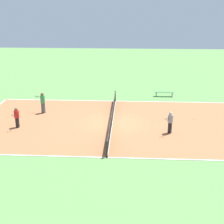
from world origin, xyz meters
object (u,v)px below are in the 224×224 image
Objects in this scene: bench at (164,93)px; player_baseline_gray at (170,121)px; tennis_net at (112,117)px; player_far_green at (43,101)px; tennis_ball_right_alley at (194,119)px; player_coach_red at (17,116)px; tennis_ball_midcourt at (152,121)px.

player_baseline_gray reaches higher than bench.
tennis_net is 6.35× the size of player_far_green.
tennis_ball_right_alley is (2.78, -2.22, -0.87)m from player_baseline_gray.
player_baseline_gray is (-0.45, -10.91, 0.05)m from player_coach_red.
bench is 6.46m from tennis_ball_right_alley.
player_far_green is at bearing -82.43° from player_baseline_gray.
bench is (7.33, -4.65, -0.13)m from tennis_net.
bench is 14.31m from player_coach_red.
player_baseline_gray is 3.66m from tennis_ball_right_alley.
player_baseline_gray is 23.24× the size of tennis_ball_midcourt.
player_far_green is at bearing 160.77° from player_coach_red.
player_far_green is 8.99m from tennis_ball_midcourt.
tennis_ball_right_alley is (1.10, -6.33, -0.46)m from tennis_net.
player_far_green is at bearing 85.88° from tennis_ball_right_alley.
player_baseline_gray is at bearing 141.38° from tennis_ball_right_alley.
player_coach_red is at bearing 36.76° from bench.
player_baseline_gray is 2.54m from tennis_ball_midcourt.
tennis_ball_right_alley is 3.34m from tennis_ball_midcourt.
player_far_green is 3.37m from player_coach_red.
player_coach_red is at bearing 100.07° from tennis_ball_right_alley.
bench is 1.16× the size of player_baseline_gray.
player_far_green is 10.52m from player_baseline_gray.
player_far_green is 1.09× the size of player_baseline_gray.
tennis_ball_right_alley is at bearing -80.16° from tennis_net.
bench is 1.21× the size of player_coach_red.
tennis_net is 6.94× the size of player_baseline_gray.
player_coach_red is 22.14× the size of tennis_ball_right_alley.
tennis_ball_right_alley is at bearing -159.93° from player_far_green.
bench is 26.89× the size of tennis_ball_midcourt.
player_coach_red is at bearing 99.71° from tennis_ball_midcourt.
player_far_green is at bearing 71.15° from tennis_net.
bench is 7.07m from tennis_ball_midcourt.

